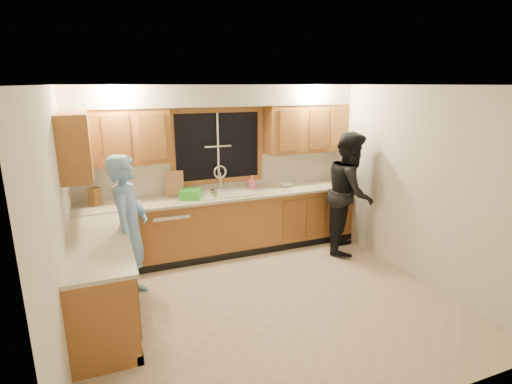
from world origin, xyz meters
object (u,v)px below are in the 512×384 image
knife_block (95,197)px  bowl (286,185)px  dishwasher (169,234)px  stove (103,308)px  sink (224,198)px  man (129,229)px  woman (350,192)px  dish_crate (191,194)px  soap_bottle (251,182)px

knife_block → bowl: size_ratio=1.19×
dishwasher → stove: 2.04m
sink → bowl: sink is taller
stove → bowl: bearing=33.5°
dishwasher → knife_block: bearing=172.0°
man → woman: woman is taller
dishwasher → dish_crate: (0.33, -0.04, 0.58)m
sink → stove: sink is taller
stove → woman: bearing=18.5°
knife_block → dish_crate: knife_block is taller
dishwasher → knife_block: size_ratio=3.38×
stove → bowl: bowl is taller
dishwasher → soap_bottle: size_ratio=4.02×
dishwasher → soap_bottle: bearing=8.3°
soap_bottle → dishwasher: bearing=-171.7°
stove → man: man is taller
sink → woman: (1.80, -0.62, 0.06)m
sink → dish_crate: (-0.52, -0.05, 0.12)m
dish_crate → bowl: dish_crate is taller
dishwasher → man: size_ratio=0.47×
bowl → man: bearing=-159.1°
dish_crate → man: bearing=-137.9°
woman → stove: bearing=146.2°
sink → stove: 2.60m
woman → bowl: 1.01m
stove → man: (0.36, 0.94, 0.43)m
woman → bowl: bearing=83.9°
man → bowl: size_ratio=8.61×
dishwasher → soap_bottle: (1.36, 0.20, 0.61)m
man → knife_block: size_ratio=7.24×
soap_bottle → woman: bearing=-32.0°
soap_bottle → knife_block: bearing=-178.3°
dishwasher → dish_crate: 0.66m
dishwasher → woman: (2.65, -0.61, 0.51)m
man → bowl: (2.51, 0.96, 0.07)m
woman → soap_bottle: 1.53m
stove → dish_crate: 2.25m
dishwasher → knife_block: (-0.94, 0.13, 0.63)m
dish_crate → soap_bottle: size_ratio=1.38×
dish_crate → dishwasher: bearing=173.7°
bowl → soap_bottle: bearing=168.9°
woman → soap_bottle: (-1.29, 0.81, 0.10)m
dishwasher → bowl: 1.99m
woman → man: bearing=132.3°
dish_crate → knife_block: bearing=172.4°
sink → soap_bottle: size_ratio=4.22×
sink → bowl: bearing=4.0°
dish_crate → soap_bottle: 1.05m
knife_block → stove: bearing=-134.6°
stove → dish_crate: bearing=54.2°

